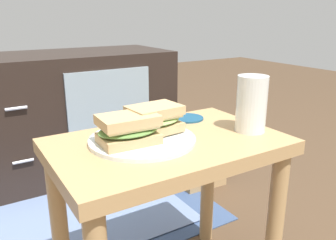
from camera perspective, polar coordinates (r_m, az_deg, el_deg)
side_table at (r=0.88m, az=-0.03°, el=-8.80°), size 0.56×0.36×0.46m
tv_cabinet at (r=1.74m, az=-15.83°, el=1.04°), size 0.96×0.46×0.58m
area_rug at (r=1.41m, az=-19.57°, el=-16.04°), size 1.28×0.68×0.01m
plate at (r=0.83m, az=-4.24°, el=-3.24°), size 0.26×0.26×0.01m
sandwich_front at (r=0.79m, az=-6.54°, el=-1.52°), size 0.14×0.10×0.07m
sandwich_back at (r=0.85m, az=-2.22°, el=0.17°), size 0.14×0.11×0.07m
beer_glass at (r=0.91m, az=13.56°, el=2.48°), size 0.08×0.08×0.15m
coaster at (r=1.01m, az=3.23°, el=0.31°), size 0.09×0.09×0.01m
paper_bag at (r=1.58m, az=5.12°, el=-4.90°), size 0.21×0.17×0.34m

